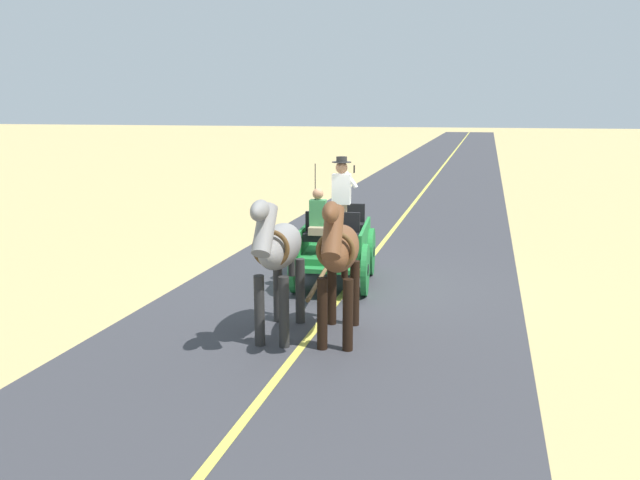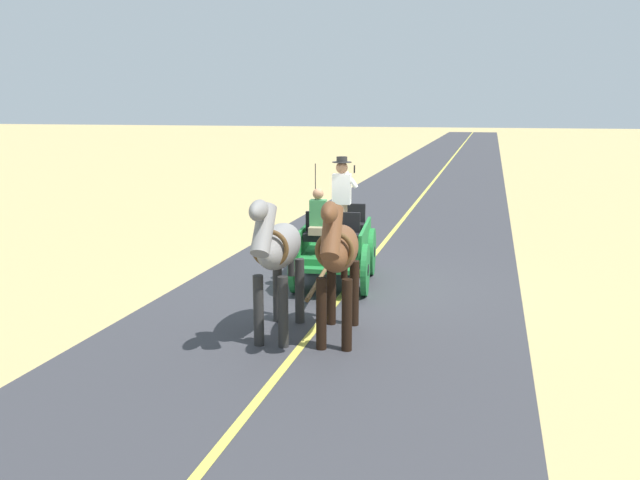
% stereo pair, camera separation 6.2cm
% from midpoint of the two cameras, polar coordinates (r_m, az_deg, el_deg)
% --- Properties ---
extents(ground_plane, '(200.00, 200.00, 0.00)m').
position_cam_midpoint_polar(ground_plane, '(12.47, 2.80, -4.09)').
color(ground_plane, tan).
extents(road_surface, '(6.37, 160.00, 0.01)m').
position_cam_midpoint_polar(road_surface, '(12.47, 2.80, -4.07)').
color(road_surface, '#38383D').
rests_on(road_surface, ground).
extents(road_centre_stripe, '(0.12, 160.00, 0.00)m').
position_cam_midpoint_polar(road_centre_stripe, '(12.47, 2.80, -4.05)').
color(road_centre_stripe, '#DBCC4C').
rests_on(road_centre_stripe, road_surface).
extents(horse_drawn_carriage, '(1.65, 4.52, 2.50)m').
position_cam_midpoint_polar(horse_drawn_carriage, '(12.41, 1.51, -0.27)').
color(horse_drawn_carriage, '#1E7233').
rests_on(horse_drawn_carriage, ground).
extents(horse_near_side, '(0.73, 2.14, 2.21)m').
position_cam_midpoint_polar(horse_near_side, '(9.31, 1.80, -1.13)').
color(horse_near_side, brown).
rests_on(horse_near_side, ground).
extents(horse_off_side, '(0.67, 2.14, 2.21)m').
position_cam_midpoint_polar(horse_off_side, '(9.47, -3.60, -0.94)').
color(horse_off_side, gray).
rests_on(horse_off_side, ground).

